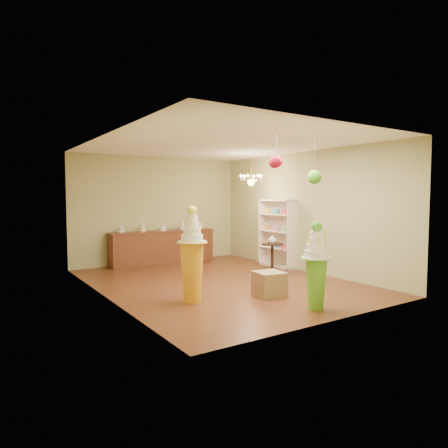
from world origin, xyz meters
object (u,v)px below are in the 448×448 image
pedestal_orange (192,264)px  round_table (272,253)px  pedestal_green (316,272)px  sideboard (163,246)px

pedestal_orange → round_table: size_ratio=2.36×
pedestal_green → sideboard: size_ratio=0.49×
pedestal_orange → round_table: (3.10, 1.47, -0.24)m
pedestal_green → pedestal_orange: 2.15m
pedestal_green → round_table: 3.40m
sideboard → round_table: bearing=-55.7°
sideboard → pedestal_orange: bearing=-107.7°
pedestal_orange → sideboard: 4.30m
pedestal_green → sideboard: pedestal_green is taller
pedestal_green → round_table: (1.59, 3.00, -0.18)m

